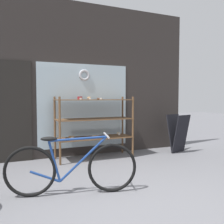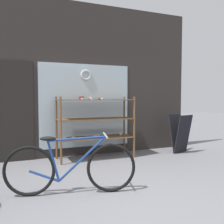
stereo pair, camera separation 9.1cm
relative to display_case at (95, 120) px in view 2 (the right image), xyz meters
name	(u,v)px [view 2 (the right image)]	position (x,y,z in m)	size (l,w,h in m)	color
ground_plane	(132,202)	(-0.31, -2.39, -0.84)	(30.00, 30.00, 0.00)	slate
storefront_facade	(75,81)	(-0.34, 0.42, 0.86)	(5.76, 0.13, 3.49)	#2D2826
display_case	(95,120)	(0.00, 0.00, 0.00)	(1.67, 0.57, 1.36)	brown
bicycle	(71,168)	(-0.97, -1.83, -0.47)	(1.77, 0.58, 0.82)	black
sandwich_board	(180,134)	(2.08, -0.25, -0.37)	(0.55, 0.49, 0.92)	black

